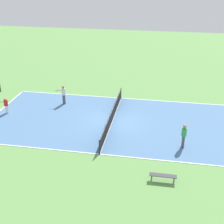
# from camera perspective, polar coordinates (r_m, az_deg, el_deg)

# --- Properties ---
(ground_plane) EXTENTS (80.00, 80.00, 0.00)m
(ground_plane) POSITION_cam_1_polar(r_m,az_deg,el_deg) (26.62, 0.00, -1.75)
(ground_plane) COLOR #60934C
(court_surface) EXTENTS (10.39, 21.04, 0.02)m
(court_surface) POSITION_cam_1_polar(r_m,az_deg,el_deg) (26.62, 0.00, -1.73)
(court_surface) COLOR #4C729E
(court_surface) RESTS_ON ground_plane
(tennis_net) EXTENTS (10.19, 0.10, 1.09)m
(tennis_net) POSITION_cam_1_polar(r_m,az_deg,el_deg) (26.36, 0.00, -0.63)
(tennis_net) COLOR black
(tennis_net) RESTS_ON court_surface
(bench) EXTENTS (0.36, 1.67, 0.45)m
(bench) POSITION_cam_1_polar(r_m,az_deg,el_deg) (19.83, 9.31, -11.47)
(bench) COLOR #333338
(bench) RESTS_ON ground_plane
(player_far_white) EXTENTS (0.71, 0.98, 1.84)m
(player_far_white) POSITION_cam_1_polar(r_m,az_deg,el_deg) (29.87, -8.87, 3.40)
(player_far_white) COLOR #4C4C51
(player_far_white) RESTS_ON court_surface
(player_far_green) EXTENTS (0.38, 0.38, 1.84)m
(player_far_green) POSITION_cam_1_polar(r_m,az_deg,el_deg) (23.08, 13.01, -3.99)
(player_far_green) COLOR #4C4C51
(player_far_green) RESTS_ON court_surface
(player_coach_red) EXTENTS (0.74, 0.98, 1.47)m
(player_coach_red) POSITION_cam_1_polar(r_m,az_deg,el_deg) (29.29, -18.83, 1.31)
(player_coach_red) COLOR white
(player_coach_red) RESTS_ON court_surface
(tennis_ball_near_net) EXTENTS (0.07, 0.07, 0.07)m
(tennis_ball_near_net) POSITION_cam_1_polar(r_m,az_deg,el_deg) (28.68, -1.71, 0.47)
(tennis_ball_near_net) COLOR #CCE033
(tennis_ball_near_net) RESTS_ON court_surface
(tennis_ball_right_alley) EXTENTS (0.07, 0.07, 0.07)m
(tennis_ball_right_alley) POSITION_cam_1_polar(r_m,az_deg,el_deg) (30.13, -13.85, 0.98)
(tennis_ball_right_alley) COLOR #CCE033
(tennis_ball_right_alley) RESTS_ON court_surface
(tennis_ball_far_baseline) EXTENTS (0.07, 0.07, 0.07)m
(tennis_ball_far_baseline) POSITION_cam_1_polar(r_m,az_deg,el_deg) (28.01, -0.56, -0.16)
(tennis_ball_far_baseline) COLOR #CCE033
(tennis_ball_far_baseline) RESTS_ON court_surface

